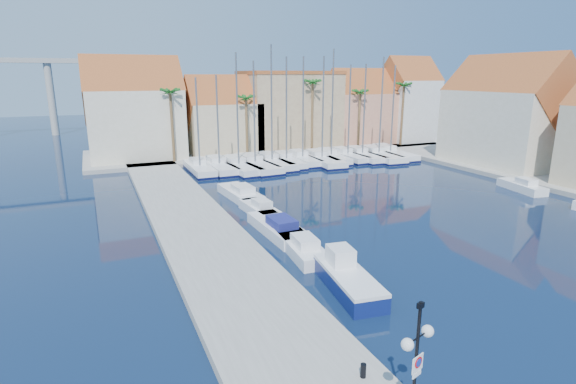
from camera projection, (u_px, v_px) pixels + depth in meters
ground at (429, 298)px, 23.72m from camera, size 260.00×260.00×0.00m
quay_west at (202, 236)px, 32.14m from camera, size 6.00×77.00×0.50m
shore_north at (272, 149)px, 70.08m from camera, size 54.00×16.00×0.50m
shore_east at (568, 180)px, 49.34m from camera, size 12.00×60.00×0.50m
lamp_post at (417, 346)px, 13.74m from camera, size 1.44×0.73×4.38m
bollard at (363, 371)px, 16.69m from camera, size 0.22×0.22×0.55m
fishing_boat at (347, 278)px, 24.54m from camera, size 2.72×6.11×2.07m
motorboat_west_0 at (302, 247)px, 29.39m from camera, size 2.41×6.07×1.40m
motorboat_west_1 at (278, 227)px, 33.17m from camera, size 2.46×7.09×1.40m
motorboat_west_2 at (260, 209)px, 37.75m from camera, size 2.06×5.37×1.40m
motorboat_west_3 at (241, 193)px, 42.74m from camera, size 2.72×7.11×1.40m
motorboat_east_1 at (522, 186)px, 45.47m from camera, size 2.62×5.58×1.40m
sailboat_0 at (199, 168)px, 53.88m from camera, size 2.35×8.82×11.17m
sailboat_1 at (218, 166)px, 55.26m from camera, size 2.91×10.11×11.42m
sailboat_2 at (237, 166)px, 55.18m from camera, size 3.76×10.95×13.95m
sailboat_3 at (253, 164)px, 56.47m from camera, size 3.87×12.08×13.06m
sailboat_4 at (270, 162)px, 57.77m from camera, size 3.47×10.92×14.98m
sailboat_5 at (285, 160)px, 58.50m from camera, size 2.73×9.44×13.61m
sailboat_6 at (301, 158)px, 59.86m from camera, size 2.57×9.27×13.69m
sailboat_7 at (320, 159)px, 59.71m from camera, size 3.58×11.07×13.70m
sailboat_8 at (330, 157)px, 61.17m from camera, size 3.18×9.53×14.66m
sailboat_9 at (346, 156)px, 62.07m from camera, size 2.94×9.25×12.72m
sailboat_10 at (360, 155)px, 62.63m from camera, size 2.87×10.33×12.82m
sailboat_11 at (376, 154)px, 63.08m from camera, size 3.93×11.71×13.75m
sailboat_12 at (388, 153)px, 64.49m from camera, size 3.60×11.47×12.69m
building_0 at (135, 113)px, 59.86m from camera, size 12.30×9.00×13.50m
building_1 at (222, 119)px, 64.82m from camera, size 10.30×8.00×11.00m
building_2 at (289, 109)px, 69.72m from camera, size 14.20×10.20×11.50m
building_3 at (359, 110)px, 73.58m from camera, size 10.30×8.00×12.00m
building_4 at (407, 102)px, 75.90m from camera, size 8.30×8.00×14.00m
building_6 at (507, 116)px, 55.73m from camera, size 9.00×14.30×13.50m
palm_0 at (170, 94)px, 56.33m from camera, size 2.60×2.60×10.15m
palm_1 at (246, 100)px, 60.44m from camera, size 2.60×2.60×9.15m
palm_2 at (313, 85)px, 63.84m from camera, size 2.60×2.60×11.15m
palm_3 at (360, 94)px, 67.29m from camera, size 2.60×2.60×9.65m
palm_4 at (404, 87)px, 70.15m from camera, size 2.60×2.60×10.65m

